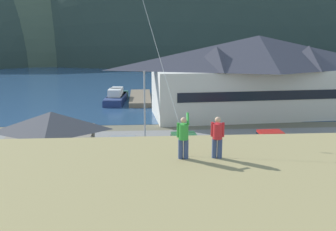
# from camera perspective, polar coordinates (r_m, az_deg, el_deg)

# --- Properties ---
(ground_plane) EXTENTS (600.00, 600.00, 0.00)m
(ground_plane) POSITION_cam_1_polar(r_m,az_deg,el_deg) (27.50, 2.20, -10.47)
(ground_plane) COLOR #66604C
(parking_lot_pad) EXTENTS (40.00, 20.00, 0.10)m
(parking_lot_pad) POSITION_cam_1_polar(r_m,az_deg,el_deg) (32.11, 1.24, -6.88)
(parking_lot_pad) COLOR gray
(parking_lot_pad) RESTS_ON ground
(bay_water) EXTENTS (360.00, 84.00, 0.03)m
(bay_water) POSITION_cam_1_polar(r_m,az_deg,el_deg) (85.85, -2.07, 5.48)
(bay_water) COLOR navy
(bay_water) RESTS_ON ground
(far_hill_center_saddle) EXTENTS (133.07, 50.29, 59.79)m
(far_hill_center_saddle) POSITION_cam_1_polar(r_m,az_deg,el_deg) (145.49, -5.39, 8.40)
(far_hill_center_saddle) COLOR #334733
(far_hill_center_saddle) RESTS_ON ground
(far_hill_far_shoulder) EXTENTS (127.19, 57.52, 92.48)m
(far_hill_far_shoulder) POSITION_cam_1_polar(r_m,az_deg,el_deg) (135.95, 5.17, 8.10)
(far_hill_far_shoulder) COLOR #2D3D33
(far_hill_far_shoulder) RESTS_ON ground
(harbor_lodge) EXTENTS (28.14, 11.96, 10.10)m
(harbor_lodge) POSITION_cam_1_polar(r_m,az_deg,el_deg) (49.72, 13.21, 6.07)
(harbor_lodge) COLOR beige
(harbor_lodge) RESTS_ON ground
(storage_shed_near_lot) EXTENTS (6.98, 5.17, 4.65)m
(storage_shed_near_lot) POSITION_cam_1_polar(r_m,az_deg,el_deg) (31.22, -16.84, -3.46)
(storage_shed_near_lot) COLOR #756B5B
(storage_shed_near_lot) RESTS_ON ground
(wharf_dock) EXTENTS (3.20, 12.67, 0.70)m
(wharf_dock) POSITION_cam_1_polar(r_m,az_deg,el_deg) (60.06, -4.15, 2.65)
(wharf_dock) COLOR #70604C
(wharf_dock) RESTS_ON ground
(moored_boat_wharfside) EXTENTS (3.25, 8.50, 2.16)m
(moored_boat_wharfside) POSITION_cam_1_polar(r_m,az_deg,el_deg) (58.20, -7.82, 2.61)
(moored_boat_wharfside) COLOR navy
(moored_boat_wharfside) RESTS_ON ground
(moored_boat_outer_mooring) EXTENTS (3.10, 7.46, 2.16)m
(moored_boat_outer_mooring) POSITION_cam_1_polar(r_m,az_deg,el_deg) (59.77, -0.79, 2.99)
(moored_boat_outer_mooring) COLOR #A8A399
(moored_boat_outer_mooring) RESTS_ON ground
(moored_boat_inner_slip) EXTENTS (3.14, 7.47, 2.16)m
(moored_boat_inner_slip) POSITION_cam_1_polar(r_m,az_deg,el_deg) (59.69, -7.54, 2.87)
(moored_boat_inner_slip) COLOR #23564C
(moored_boat_inner_slip) RESTS_ON ground
(parked_car_mid_row_near) EXTENTS (4.34, 2.34, 1.82)m
(parked_car_mid_row_near) POSITION_cam_1_polar(r_m,az_deg,el_deg) (27.47, -0.62, -8.08)
(parked_car_mid_row_near) COLOR #236633
(parked_car_mid_row_near) RESTS_ON parking_lot_pad
(parked_car_mid_row_center) EXTENTS (4.34, 2.34, 1.82)m
(parked_car_mid_row_center) POSITION_cam_1_polar(r_m,az_deg,el_deg) (36.07, 23.64, -4.07)
(parked_car_mid_row_center) COLOR #236633
(parked_car_mid_row_center) RESTS_ON parking_lot_pad
(parked_car_corner_spot) EXTENTS (4.32, 2.30, 1.82)m
(parked_car_corner_spot) POSITION_cam_1_polar(r_m,az_deg,el_deg) (33.71, 2.21, -4.11)
(parked_car_corner_spot) COLOR #236633
(parked_car_corner_spot) RESTS_ON parking_lot_pad
(parked_car_lone_by_shed) EXTENTS (4.34, 2.34, 1.82)m
(parked_car_lone_by_shed) POSITION_cam_1_polar(r_m,az_deg,el_deg) (28.70, 11.15, -7.40)
(parked_car_lone_by_shed) COLOR #9EA3A8
(parked_car_lone_by_shed) RESTS_ON parking_lot_pad
(parked_car_front_row_silver) EXTENTS (4.25, 2.16, 1.82)m
(parked_car_front_row_silver) POSITION_cam_1_polar(r_m,az_deg,el_deg) (35.67, 15.15, -3.61)
(parked_car_front_row_silver) COLOR red
(parked_car_front_row_silver) RESTS_ON parking_lot_pad
(parked_car_back_row_right) EXTENTS (4.32, 2.30, 1.82)m
(parked_car_back_row_right) POSITION_cam_1_polar(r_m,az_deg,el_deg) (32.64, -6.68, -4.76)
(parked_car_back_row_right) COLOR #9EA3A8
(parked_car_back_row_right) RESTS_ON parking_lot_pad
(parking_light_pole) EXTENTS (0.24, 0.78, 6.90)m
(parking_light_pole) POSITION_cam_1_polar(r_m,az_deg,el_deg) (36.31, -3.51, 2.01)
(parking_light_pole) COLOR #ADADB2
(parking_light_pole) RESTS_ON parking_lot_pad
(person_kite_flyer) EXTENTS (0.54, 0.65, 1.86)m
(person_kite_flyer) POSITION_cam_1_polar(r_m,az_deg,el_deg) (15.54, 2.31, -3.10)
(person_kite_flyer) COLOR #384770
(person_kite_flyer) RESTS_ON grassy_hill_foreground
(person_companion) EXTENTS (0.54, 0.40, 1.74)m
(person_companion) POSITION_cam_1_polar(r_m,az_deg,el_deg) (15.74, 7.38, -3.05)
(person_companion) COLOR #384770
(person_companion) RESTS_ON grassy_hill_foreground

